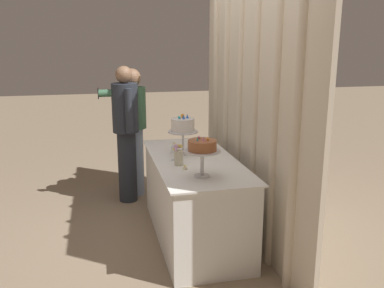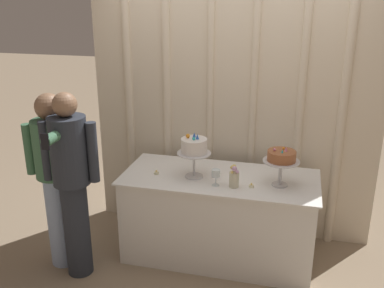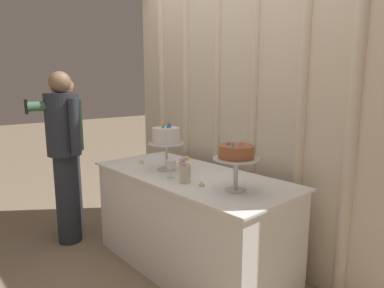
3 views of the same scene
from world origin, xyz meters
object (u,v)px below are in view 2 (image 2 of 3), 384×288
at_px(tealight_near_left, 251,186).
at_px(guest_girl_blue_dress, 55,174).
at_px(wine_glass, 216,174).
at_px(guest_man_dark_suit, 72,179).
at_px(cake_display_nearleft, 194,148).
at_px(cake_display_nearright, 281,158).
at_px(tealight_far_left, 156,173).
at_px(cake_table, 219,217).
at_px(flower_vase, 234,177).

bearing_deg(tealight_near_left, guest_girl_blue_dress, -169.56).
relative_size(wine_glass, guest_man_dark_suit, 0.09).
relative_size(cake_display_nearleft, wine_glass, 2.79).
relative_size(cake_display_nearleft, guest_girl_blue_dress, 0.25).
relative_size(wine_glass, tealight_near_left, 3.35).
bearing_deg(cake_display_nearright, wine_glass, -165.99).
height_order(cake_display_nearleft, guest_man_dark_suit, guest_man_dark_suit).
bearing_deg(tealight_near_left, guest_man_dark_suit, -164.36).
bearing_deg(wine_glass, guest_man_dark_suit, -162.11).
xyz_separation_m(tealight_far_left, guest_girl_blue_dress, (-0.78, -0.37, 0.06)).
xyz_separation_m(cake_display_nearright, guest_girl_blue_dress, (-1.86, -0.40, -0.17)).
height_order(cake_table, flower_vase, flower_vase).
bearing_deg(wine_glass, flower_vase, 2.24).
bearing_deg(tealight_far_left, tealight_near_left, -4.52).
distance_m(wine_glass, tealight_near_left, 0.31).
bearing_deg(guest_man_dark_suit, flower_vase, 16.10).
height_order(cake_display_nearleft, wine_glass, cake_display_nearleft).
bearing_deg(flower_vase, tealight_near_left, 11.42).
xyz_separation_m(cake_display_nearleft, wine_glass, (0.22, -0.13, -0.17)).
xyz_separation_m(cake_display_nearleft, guest_man_dark_suit, (-0.91, -0.49, -0.18)).
relative_size(tealight_far_left, guest_girl_blue_dress, 0.03).
xyz_separation_m(cake_table, guest_girl_blue_dress, (-1.34, -0.46, 0.47)).
xyz_separation_m(tealight_far_left, tealight_near_left, (0.85, -0.07, -0.00)).
height_order(cake_display_nearright, flower_vase, cake_display_nearright).
bearing_deg(guest_man_dark_suit, cake_display_nearleft, 28.38).
distance_m(cake_display_nearleft, tealight_near_left, 0.58).
relative_size(cake_table, cake_display_nearright, 4.97).
height_order(wine_glass, tealight_near_left, wine_glass).
relative_size(cake_display_nearright, guest_girl_blue_dress, 0.22).
bearing_deg(cake_table, flower_vase, -50.33).
bearing_deg(guest_girl_blue_dress, cake_table, 18.82).
xyz_separation_m(cake_table, wine_glass, (-0.00, -0.19, 0.50)).
bearing_deg(flower_vase, guest_man_dark_suit, -163.90).
distance_m(cake_table, tealight_near_left, 0.53).
distance_m(cake_display_nearleft, flower_vase, 0.43).
height_order(tealight_far_left, guest_girl_blue_dress, guest_girl_blue_dress).
bearing_deg(flower_vase, tealight_far_left, 172.28).
distance_m(guest_girl_blue_dress, guest_man_dark_suit, 0.23).
distance_m(wine_glass, guest_man_dark_suit, 1.18).
distance_m(cake_display_nearleft, guest_man_dark_suit, 1.05).
height_order(cake_display_nearleft, tealight_far_left, cake_display_nearleft).
relative_size(tealight_far_left, guest_man_dark_suit, 0.03).
height_order(cake_display_nearright, tealight_far_left, cake_display_nearright).
bearing_deg(cake_display_nearleft, tealight_far_left, -175.88).
bearing_deg(cake_display_nearright, guest_man_dark_suit, -163.32).
height_order(wine_glass, guest_man_dark_suit, guest_man_dark_suit).
distance_m(cake_table, guest_girl_blue_dress, 1.49).
xyz_separation_m(cake_display_nearleft, tealight_far_left, (-0.34, -0.02, -0.26)).
bearing_deg(guest_girl_blue_dress, wine_glass, 11.26).
distance_m(cake_table, wine_glass, 0.54).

